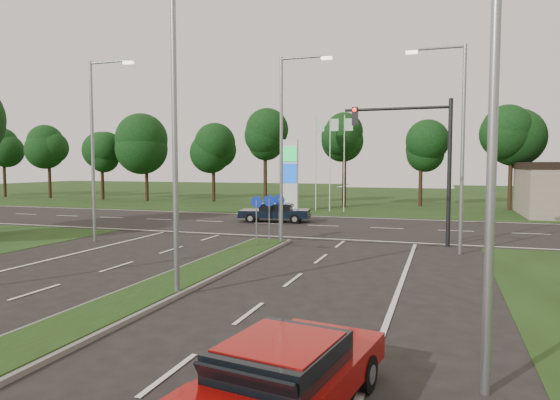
% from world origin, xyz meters
% --- Properties ---
extents(verge_far, '(160.00, 50.00, 0.02)m').
position_xyz_m(verge_far, '(0.00, 55.00, 0.00)').
color(verge_far, black).
rests_on(verge_far, ground).
extents(cross_road, '(160.00, 12.00, 0.02)m').
position_xyz_m(cross_road, '(0.00, 24.00, 0.00)').
color(cross_road, black).
rests_on(cross_road, ground).
extents(median_kerb, '(2.00, 26.00, 0.12)m').
position_xyz_m(median_kerb, '(0.00, 4.00, 0.06)').
color(median_kerb, slate).
rests_on(median_kerb, ground).
extents(streetlight_median_near, '(2.53, 0.22, 9.00)m').
position_xyz_m(streetlight_median_near, '(1.00, 6.00, 5.08)').
color(streetlight_median_near, gray).
rests_on(streetlight_median_near, ground).
extents(streetlight_median_far, '(2.53, 0.22, 9.00)m').
position_xyz_m(streetlight_median_far, '(1.00, 16.00, 5.08)').
color(streetlight_median_far, gray).
rests_on(streetlight_median_far, ground).
extents(streetlight_left_far, '(2.53, 0.22, 9.00)m').
position_xyz_m(streetlight_left_far, '(-8.30, 14.00, 5.08)').
color(streetlight_left_far, gray).
rests_on(streetlight_left_far, ground).
extents(streetlight_right_far, '(2.53, 0.22, 9.00)m').
position_xyz_m(streetlight_right_far, '(8.80, 16.00, 5.08)').
color(streetlight_right_far, gray).
rests_on(streetlight_right_far, ground).
extents(streetlight_right_near, '(2.53, 0.22, 9.00)m').
position_xyz_m(streetlight_right_near, '(8.80, 2.00, 5.08)').
color(streetlight_right_near, gray).
rests_on(streetlight_right_near, ground).
extents(traffic_signal, '(5.10, 0.42, 7.00)m').
position_xyz_m(traffic_signal, '(7.19, 18.00, 4.65)').
color(traffic_signal, black).
rests_on(traffic_signal, ground).
extents(median_signs, '(1.16, 1.76, 2.38)m').
position_xyz_m(median_signs, '(0.00, 16.40, 1.71)').
color(median_signs, gray).
rests_on(median_signs, ground).
extents(gas_pylon, '(5.80, 1.26, 8.00)m').
position_xyz_m(gas_pylon, '(-3.79, 33.05, 3.20)').
color(gas_pylon, silver).
rests_on(gas_pylon, ground).
extents(treeline_far, '(6.00, 6.00, 9.90)m').
position_xyz_m(treeline_far, '(0.10, 39.93, 6.83)').
color(treeline_far, black).
rests_on(treeline_far, ground).
extents(red_sedan, '(2.58, 4.79, 1.25)m').
position_xyz_m(red_sedan, '(6.00, 0.13, 0.67)').
color(red_sedan, '#960A08').
rests_on(red_sedan, ground).
extents(navy_sedan, '(4.91, 2.60, 1.28)m').
position_xyz_m(navy_sedan, '(-2.60, 25.06, 0.69)').
color(navy_sedan, black).
rests_on(navy_sedan, ground).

